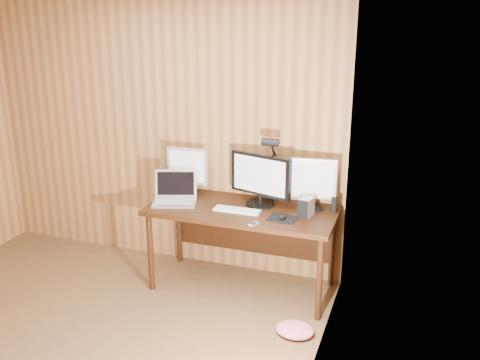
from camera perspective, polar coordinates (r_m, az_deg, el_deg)
The scene contains 14 objects.
room_shell at distance 3.50m, azimuth -23.52°, elevation -2.43°, with size 4.00×4.00×4.00m.
desk at distance 4.65m, azimuth 0.49°, elevation -4.15°, with size 1.60×0.70×0.75m.
monitor_center at distance 4.55m, azimuth 2.18°, elevation 0.10°, with size 0.57×0.25×0.45m.
monitor_left at distance 4.86m, azimuth -5.62°, elevation 1.13°, with size 0.38×0.18×0.43m.
monitor_right at distance 4.49m, azimuth 7.76°, elevation -0.25°, with size 0.39×0.19×0.44m.
laptop at distance 4.72m, azimuth -6.94°, elevation -1.52°, with size 0.44×0.39×0.27m.
keyboard at distance 4.48m, azimuth -0.32°, elevation -3.23°, with size 0.39×0.12×0.02m.
mousepad at distance 4.34m, azimuth 4.56°, elevation -4.14°, with size 0.23×0.19×0.00m, color black.
mouse at distance 4.33m, azimuth 4.56°, elevation -3.90°, with size 0.06×0.10×0.04m, color black.
hard_drive at distance 4.39m, azimuth 7.07°, elevation -2.87°, with size 0.12×0.16×0.16m.
phone at distance 4.22m, azimuth 1.46°, elevation -4.70°, with size 0.07×0.10×0.01m.
speaker at distance 4.52m, azimuth 10.03°, elevation -2.63°, with size 0.05×0.05×0.13m, color black.
desk_lamp at distance 4.58m, azimuth 3.45°, elevation 2.19°, with size 0.14×0.21×0.63m.
fabric_pile at distance 4.23m, azimuth 5.87°, elevation -15.62°, with size 0.29×0.24×0.09m, color #CD637F, non-canonical shape.
Camera 1 is at (2.30, -2.38, 2.38)m, focal length 40.00 mm.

